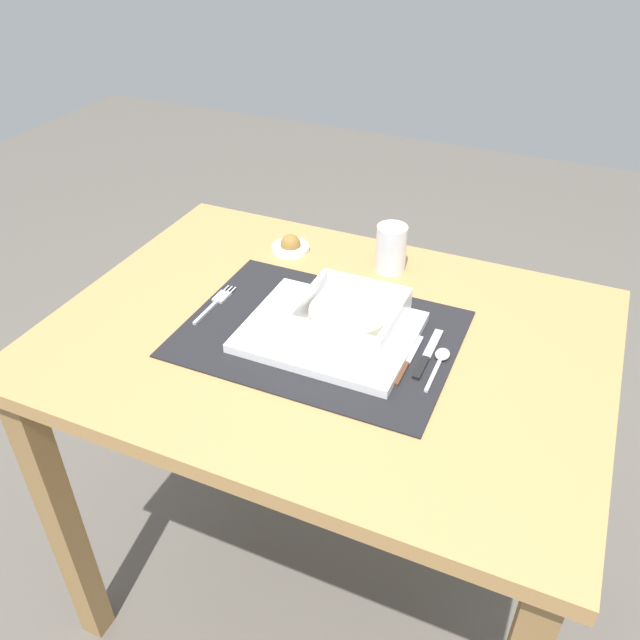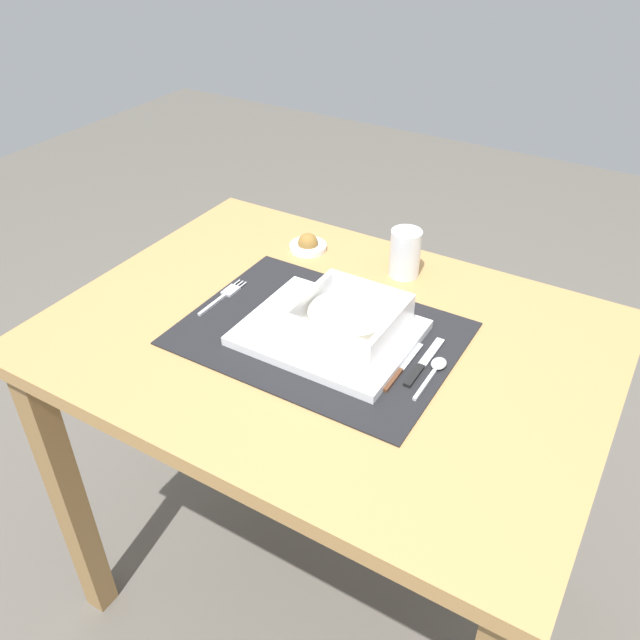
{
  "view_description": "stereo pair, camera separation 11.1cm",
  "coord_description": "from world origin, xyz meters",
  "px_view_note": "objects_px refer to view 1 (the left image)",
  "views": [
    {
      "loc": [
        0.36,
        -0.84,
        1.43
      ],
      "look_at": [
        -0.01,
        -0.01,
        0.78
      ],
      "focal_mm": 36.57,
      "sensor_mm": 36.0,
      "label": 1
    },
    {
      "loc": [
        0.46,
        -0.79,
        1.43
      ],
      "look_at": [
        -0.01,
        -0.01,
        0.78
      ],
      "focal_mm": 36.57,
      "sensor_mm": 36.0,
      "label": 2
    }
  ],
  "objects_px": {
    "porridge_bowl": "(350,318)",
    "condiment_saucer": "(291,246)",
    "fork": "(217,301)",
    "drinking_glass": "(391,251)",
    "spoon": "(441,359)",
    "butter_knife": "(427,356)",
    "dining_table": "(326,381)",
    "bread_knife": "(406,363)"
  },
  "relations": [
    {
      "from": "bread_knife",
      "to": "drinking_glass",
      "type": "xyz_separation_m",
      "value": [
        -0.12,
        0.28,
        0.04
      ]
    },
    {
      "from": "fork",
      "to": "spoon",
      "type": "xyz_separation_m",
      "value": [
        0.42,
        -0.0,
        0.0
      ]
    },
    {
      "from": "dining_table",
      "to": "porridge_bowl",
      "type": "xyz_separation_m",
      "value": [
        0.04,
        0.0,
        0.15
      ]
    },
    {
      "from": "porridge_bowl",
      "to": "drinking_glass",
      "type": "bearing_deg",
      "value": 92.29
    },
    {
      "from": "porridge_bowl",
      "to": "bread_knife",
      "type": "height_order",
      "value": "porridge_bowl"
    },
    {
      "from": "bread_knife",
      "to": "porridge_bowl",
      "type": "bearing_deg",
      "value": 167.2
    },
    {
      "from": "fork",
      "to": "drinking_glass",
      "type": "height_order",
      "value": "drinking_glass"
    },
    {
      "from": "porridge_bowl",
      "to": "condiment_saucer",
      "type": "xyz_separation_m",
      "value": [
        -0.22,
        0.23,
        -0.03
      ]
    },
    {
      "from": "butter_knife",
      "to": "condiment_saucer",
      "type": "relative_size",
      "value": 1.79
    },
    {
      "from": "spoon",
      "to": "drinking_glass",
      "type": "xyz_separation_m",
      "value": [
        -0.17,
        0.25,
        0.03
      ]
    },
    {
      "from": "dining_table",
      "to": "condiment_saucer",
      "type": "distance_m",
      "value": 0.32
    },
    {
      "from": "spoon",
      "to": "butter_knife",
      "type": "relative_size",
      "value": 0.8
    },
    {
      "from": "porridge_bowl",
      "to": "dining_table",
      "type": "bearing_deg",
      "value": -179.62
    },
    {
      "from": "spoon",
      "to": "condiment_saucer",
      "type": "relative_size",
      "value": 1.44
    },
    {
      "from": "fork",
      "to": "spoon",
      "type": "bearing_deg",
      "value": 3.76
    },
    {
      "from": "dining_table",
      "to": "fork",
      "type": "height_order",
      "value": "fork"
    },
    {
      "from": "butter_knife",
      "to": "bread_knife",
      "type": "xyz_separation_m",
      "value": [
        -0.03,
        -0.03,
        0.0
      ]
    },
    {
      "from": "drinking_glass",
      "to": "dining_table",
      "type": "bearing_deg",
      "value": -97.55
    },
    {
      "from": "dining_table",
      "to": "drinking_glass",
      "type": "relative_size",
      "value": 10.01
    },
    {
      "from": "spoon",
      "to": "condiment_saucer",
      "type": "distance_m",
      "value": 0.45
    },
    {
      "from": "porridge_bowl",
      "to": "condiment_saucer",
      "type": "distance_m",
      "value": 0.32
    },
    {
      "from": "dining_table",
      "to": "butter_knife",
      "type": "height_order",
      "value": "butter_knife"
    },
    {
      "from": "dining_table",
      "to": "bread_knife",
      "type": "distance_m",
      "value": 0.2
    },
    {
      "from": "drinking_glass",
      "to": "fork",
      "type": "bearing_deg",
      "value": -135.72
    },
    {
      "from": "dining_table",
      "to": "spoon",
      "type": "xyz_separation_m",
      "value": [
        0.2,
        -0.0,
        0.12
      ]
    },
    {
      "from": "bread_knife",
      "to": "dining_table",
      "type": "bearing_deg",
      "value": 171.55
    },
    {
      "from": "fork",
      "to": "dining_table",
      "type": "bearing_deg",
      "value": 4.06
    },
    {
      "from": "condiment_saucer",
      "to": "spoon",
      "type": "bearing_deg",
      "value": -31.29
    },
    {
      "from": "fork",
      "to": "condiment_saucer",
      "type": "bearing_deg",
      "value": 84.71
    },
    {
      "from": "spoon",
      "to": "butter_knife",
      "type": "xyz_separation_m",
      "value": [
        -0.02,
        -0.0,
        -0.0
      ]
    },
    {
      "from": "dining_table",
      "to": "drinking_glass",
      "type": "height_order",
      "value": "drinking_glass"
    },
    {
      "from": "dining_table",
      "to": "porridge_bowl",
      "type": "relative_size",
      "value": 5.78
    },
    {
      "from": "bread_knife",
      "to": "fork",
      "type": "bearing_deg",
      "value": 178.52
    },
    {
      "from": "fork",
      "to": "bread_knife",
      "type": "xyz_separation_m",
      "value": [
        0.37,
        -0.03,
        0.0
      ]
    },
    {
      "from": "fork",
      "to": "butter_knife",
      "type": "distance_m",
      "value": 0.4
    },
    {
      "from": "porridge_bowl",
      "to": "spoon",
      "type": "bearing_deg",
      "value": -0.56
    },
    {
      "from": "bread_knife",
      "to": "butter_knife",
      "type": "bearing_deg",
      "value": 51.04
    },
    {
      "from": "fork",
      "to": "drinking_glass",
      "type": "relative_size",
      "value": 1.39
    },
    {
      "from": "dining_table",
      "to": "spoon",
      "type": "height_order",
      "value": "spoon"
    },
    {
      "from": "fork",
      "to": "drinking_glass",
      "type": "bearing_deg",
      "value": 48.08
    },
    {
      "from": "butter_knife",
      "to": "bread_knife",
      "type": "relative_size",
      "value": 1.02
    },
    {
      "from": "dining_table",
      "to": "drinking_glass",
      "type": "bearing_deg",
      "value": 82.45
    }
  ]
}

